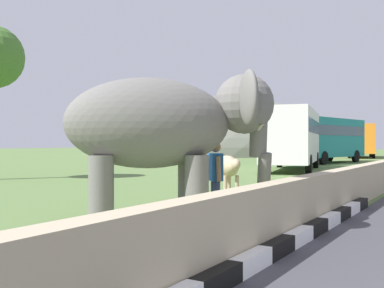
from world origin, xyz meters
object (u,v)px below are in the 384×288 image
Objects in this scene: bus_white at (292,135)px; bus_orange at (361,138)px; cow_near at (228,167)px; elephant at (167,126)px; bus_teal at (327,137)px; person_handler at (216,176)px.

bus_white and bus_orange have the same top height.
bus_white is 5.60× the size of cow_near.
bus_orange reaches higher than elephant.
elephant is 44.62m from bus_orange.
bus_white and bus_teal have the same top height.
bus_white is at bearing -174.98° from bus_teal.
elephant is 0.41× the size of bus_white.
bus_white is (18.72, 4.20, 0.14)m from elephant.
bus_orange is (15.01, 0.52, -0.00)m from bus_teal.
bus_teal is (27.85, 5.39, 1.15)m from person_handler.
bus_white is 1.02× the size of bus_teal.
elephant is at bearing 169.09° from person_handler.
bus_white reaches higher than person_handler.
person_handler is 0.18× the size of bus_orange.
elephant is 19.19m from bus_white.
person_handler is at bearing -155.86° from cow_near.
bus_white is at bearing -176.77° from bus_orange.
bus_white reaches higher than cow_near.
person_handler reaches higher than cow_near.
person_handler is (1.39, -0.27, -1.01)m from elephant.
bus_teal reaches higher than elephant.
person_handler is 17.93m from bus_white.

